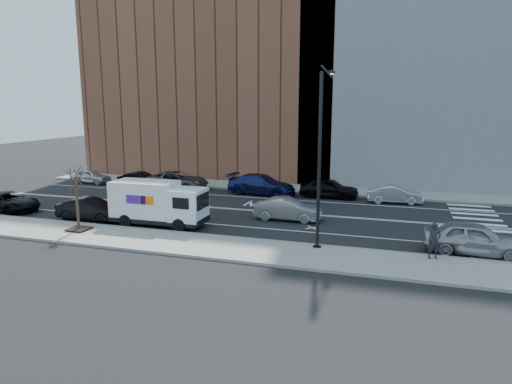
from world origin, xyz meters
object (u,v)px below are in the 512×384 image
Objects in this scene: far_parked_a at (91,176)px; far_parked_b at (141,180)px; pedestrian at (434,241)px; driving_sedan at (288,209)px; near_parked_front at (475,239)px; fedex_van at (158,203)px.

far_parked_a is 0.92× the size of far_parked_b.
far_parked_b is at bearing -92.51° from far_parked_a.
driving_sedan is at bearing 125.68° from pedestrian.
near_parked_front reaches higher than driving_sedan.
far_parked_a is 33.83m from near_parked_front.
pedestrian is at bearing -7.19° from fedex_van.
near_parked_front is 2.80× the size of pedestrian.
pedestrian is at bearing -123.59° from driving_sedan.
far_parked_a is at bearing 86.07° from far_parked_b.
pedestrian reaches higher than driving_sedan.
far_parked_b reaches higher than far_parked_a.
far_parked_a is 32.60m from pedestrian.
fedex_van reaches higher than driving_sedan.
near_parked_front is (17.97, -0.19, -0.61)m from fedex_van.
far_parked_a is at bearing 134.27° from pedestrian.
driving_sedan is (7.38, 3.71, -0.72)m from fedex_van.
far_parked_a is 0.79× the size of near_parked_front.
driving_sedan is (21.09, -7.94, 0.06)m from far_parked_a.
far_parked_a is at bearing 139.15° from fedex_van.
far_parked_b is (5.80, -0.63, 0.04)m from far_parked_a.
fedex_van is at bearing -126.69° from far_parked_a.
driving_sedan is at bearing -106.96° from far_parked_a.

